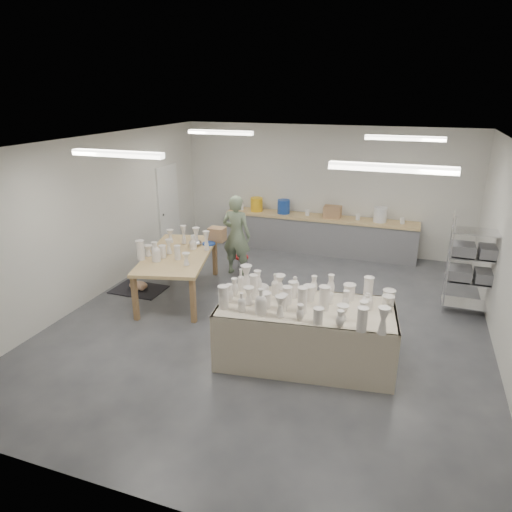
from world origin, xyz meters
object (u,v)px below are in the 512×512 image
at_px(drying_table, 305,331).
at_px(work_table, 181,252).
at_px(red_stool, 241,258).
at_px(potter, 236,235).

relative_size(drying_table, work_table, 1.05).
distance_m(drying_table, red_stool, 3.79).
height_order(drying_table, red_stool, drying_table).
xyz_separation_m(drying_table, work_table, (-2.80, 1.52, 0.39)).
height_order(drying_table, work_table, drying_table).
distance_m(drying_table, work_table, 3.21).
xyz_separation_m(work_table, potter, (0.62, 1.31, -0.00)).
bearing_deg(drying_table, red_stool, 117.58).
relative_size(work_table, red_stool, 6.31).
height_order(work_table, potter, potter).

